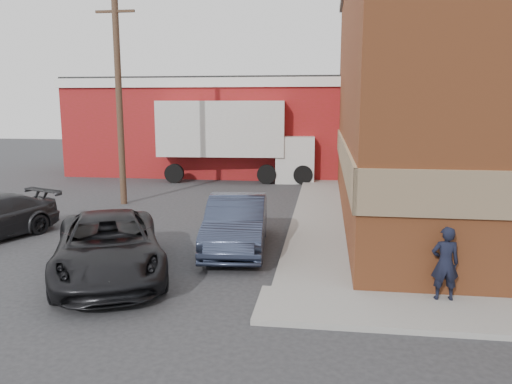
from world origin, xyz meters
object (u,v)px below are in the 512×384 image
at_px(man, 445,263).
at_px(sedan, 237,223).
at_px(warehouse, 215,125).
at_px(suv_a, 108,246).
at_px(box_truck, 238,135).
at_px(utility_pole, 119,88).

distance_m(man, sedan, 6.00).
relative_size(warehouse, suv_a, 3.07).
bearing_deg(sedan, warehouse, 99.11).
bearing_deg(box_truck, sedan, -84.11).
distance_m(warehouse, sedan, 17.55).
relative_size(suv_a, box_truck, 0.60).
xyz_separation_m(warehouse, suv_a, (1.68, -19.50, -2.07)).
xyz_separation_m(warehouse, man, (9.32, -20.25, -1.92)).
xyz_separation_m(man, suv_a, (-7.63, 0.75, -0.16)).
bearing_deg(utility_pole, box_truck, 62.83).
bearing_deg(box_truck, warehouse, 114.36).
relative_size(warehouse, sedan, 3.52).
relative_size(sedan, suv_a, 0.87).
xyz_separation_m(utility_pole, box_truck, (3.62, 7.05, -2.28)).
relative_size(man, box_truck, 0.18).
relative_size(utility_pole, box_truck, 1.02).
bearing_deg(sedan, suv_a, -140.86).
bearing_deg(utility_pole, warehouse, 82.23).
relative_size(man, suv_a, 0.29).
height_order(suv_a, box_truck, box_truck).
height_order(warehouse, sedan, warehouse).
xyz_separation_m(warehouse, utility_pole, (-1.50, -11.00, 1.93)).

